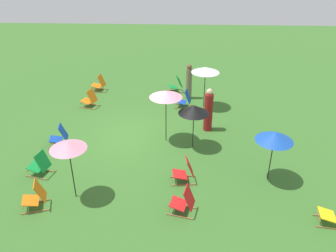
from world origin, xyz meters
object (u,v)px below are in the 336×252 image
umbrella_1 (206,70)px  umbrella_4 (194,109)px  deckchair_6 (36,197)px  deckchair_7 (185,100)px  umbrella_2 (275,136)px  person_0 (208,111)px  deckchair_2 (176,85)px  deckchair_0 (40,165)px  deckchair_5 (99,84)px  deckchair_1 (185,171)px  person_1 (189,82)px  deckchair_9 (90,99)px  umbrella_0 (166,94)px  deckchair_8 (334,213)px  umbrella_3 (68,146)px  deckchair_4 (60,137)px  deckchair_3 (184,202)px

umbrella_1 → umbrella_4: size_ratio=1.12×
deckchair_6 → deckchair_7: (-6.78, 4.14, 0.00)m
umbrella_2 → person_0: (-3.15, -1.72, -0.73)m
deckchair_2 → umbrella_2: 7.69m
deckchair_0 → deckchair_5: (-7.00, 0.35, 0.00)m
deckchair_1 → person_1: size_ratio=0.50×
umbrella_4 → deckchair_9: bearing=-125.3°
umbrella_0 → umbrella_4: (0.43, 0.99, -0.36)m
deckchair_8 → umbrella_3: bearing=-88.5°
umbrella_0 → person_1: umbrella_0 is taller
deckchair_4 → umbrella_2: 7.45m
deckchair_7 → deckchair_9: bearing=-78.8°
deckchair_5 → deckchair_6: (8.52, 0.10, 0.00)m
umbrella_1 → umbrella_0: bearing=-27.3°
deckchair_6 → umbrella_0: (-3.84, 3.45, 1.50)m
deckchair_9 → deckchair_3: bearing=49.7°
deckchair_0 → deckchair_9: 5.13m
deckchair_7 → person_0: 2.28m
umbrella_1 → umbrella_3: umbrella_1 is taller
deckchair_2 → deckchair_6: bearing=-40.7°
deckchair_3 → deckchair_1: bearing=-167.7°
umbrella_3 → deckchair_2: bearing=161.0°
deckchair_5 → deckchair_8: 12.00m
person_1 → deckchair_1: bearing=153.8°
deckchair_7 → umbrella_1: size_ratio=0.44×
deckchair_9 → umbrella_1: bearing=109.7°
umbrella_2 → umbrella_1: bearing=-161.4°
deckchair_8 → umbrella_0: umbrella_0 is taller
umbrella_2 → umbrella_3: (1.10, -5.82, 0.19)m
umbrella_3 → deckchair_0: bearing=-125.7°
deckchair_8 → umbrella_2: size_ratio=0.49×
deckchair_9 → deckchair_7: bearing=109.3°
umbrella_1 → umbrella_2: (5.25, 1.77, -0.20)m
deckchair_3 → umbrella_3: 3.50m
deckchair_1 → umbrella_4: size_ratio=0.50×
person_0 → person_1: person_0 is taller
deckchair_4 → umbrella_3: size_ratio=0.45×
deckchair_9 → umbrella_3: size_ratio=0.47×
deckchair_7 → umbrella_4: size_ratio=0.50×
deckchair_6 → umbrella_1: (-6.85, 5.00, 1.39)m
deckchair_4 → umbrella_2: umbrella_2 is taller
deckchair_0 → person_1: 7.92m
deckchair_2 → deckchair_9: same height
deckchair_4 → umbrella_4: 4.96m
deckchair_0 → person_0: person_0 is taller
umbrella_4 → person_0: bearing=155.3°
deckchair_5 → person_0: (3.77, 5.15, 0.45)m
deckchair_6 → umbrella_4: umbrella_4 is taller
deckchair_1 → deckchair_6: (1.37, -4.15, 0.00)m
deckchair_7 → umbrella_4: umbrella_4 is taller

